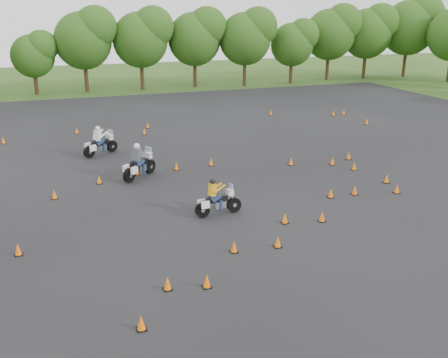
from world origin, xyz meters
TOP-DOWN VIEW (x-y plane):
  - ground at (0.00, 0.00)m, footprint 140.00×140.00m
  - asphalt_pad at (0.00, 6.00)m, footprint 62.00×62.00m
  - treeline at (2.95, 35.37)m, footprint 87.16×32.09m
  - traffic_cones at (0.79, 5.45)m, footprint 36.38×33.11m
  - rider_grey at (-3.19, 9.07)m, footprint 2.48×2.35m
  - rider_yellow at (-0.73, 2.63)m, footprint 2.28×0.87m
  - rider_white at (-4.76, 14.44)m, footprint 2.56×1.97m

SIDE VIEW (x-z plane):
  - ground at x=0.00m, z-range 0.00..0.00m
  - asphalt_pad at x=0.00m, z-range 0.01..0.01m
  - traffic_cones at x=0.79m, z-range 0.01..0.46m
  - rider_yellow at x=-0.73m, z-range 0.00..1.73m
  - rider_white at x=-4.76m, z-range 0.00..1.95m
  - rider_grey at x=-3.19m, z-range 0.00..2.03m
  - treeline at x=2.95m, z-range -0.95..10.21m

